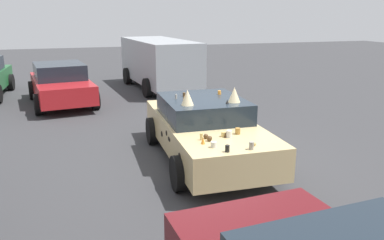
{
  "coord_description": "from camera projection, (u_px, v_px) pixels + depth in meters",
  "views": [
    {
      "loc": [
        -7.44,
        2.64,
        3.05
      ],
      "look_at": [
        0.0,
        0.3,
        0.9
      ],
      "focal_mm": 36.28,
      "sensor_mm": 36.0,
      "label": 1
    }
  ],
  "objects": [
    {
      "name": "ground_plane",
      "position": [
        205.0,
        159.0,
        8.41
      ],
      "size": [
        60.0,
        60.0,
        0.0
      ],
      "primitive_type": "plane",
      "color": "#38383A"
    },
    {
      "name": "parked_van_far_right",
      "position": [
        159.0,
        61.0,
        16.02
      ],
      "size": [
        5.3,
        2.58,
        2.01
      ],
      "rotation": [
        0.0,
        0.0,
        3.24
      ],
      "color": "#9EA3A8",
      "rests_on": "ground"
    },
    {
      "name": "parked_sedan_behind_right",
      "position": [
        61.0,
        84.0,
        13.35
      ],
      "size": [
        4.3,
        2.4,
        1.39
      ],
      "rotation": [
        0.0,
        0.0,
        3.28
      ],
      "color": "red",
      "rests_on": "ground"
    },
    {
      "name": "art_car_decorated",
      "position": [
        205.0,
        129.0,
        8.26
      ],
      "size": [
        4.36,
        2.14,
        1.62
      ],
      "rotation": [
        0.0,
        0.0,
        3.11
      ],
      "color": "#D8BC7F",
      "rests_on": "ground"
    }
  ]
}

